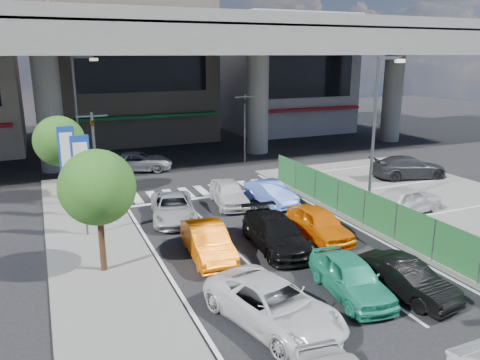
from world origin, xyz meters
name	(u,v)px	position (x,y,z in m)	size (l,w,h in m)	color
ground	(317,284)	(0.00, 0.00, 0.00)	(120.00, 120.00, 0.00)	black
sidewalk_left	(104,271)	(-7.00, 4.00, 0.06)	(4.00, 30.00, 0.12)	#5C5C5A
fence_run	(412,230)	(5.30, 1.00, 0.90)	(0.16, 22.00, 1.80)	#1C5427
expressway	(160,44)	(0.00, 22.00, 8.76)	(64.00, 14.00, 10.75)	slate
building_center	(132,60)	(0.00, 32.97, 7.49)	(14.00, 10.90, 15.00)	gray
building_east	(285,74)	(16.00, 31.97, 5.99)	(12.00, 10.90, 12.00)	gray
traffic_light_left	(93,137)	(-6.20, 12.00, 3.94)	(1.60, 1.24, 5.20)	#595B60
traffic_light_right	(245,111)	(5.50, 19.00, 3.94)	(1.60, 1.24, 5.20)	#595B60
street_lamp_right	(377,121)	(7.17, 6.00, 4.77)	(1.65, 0.22, 8.00)	#595B60
street_lamp_left	(79,109)	(-6.33, 18.00, 4.77)	(1.65, 0.22, 8.00)	#595B60
signboard_near	(82,172)	(-7.20, 7.99, 3.06)	(0.80, 0.14, 4.70)	#595B60
signboard_far	(68,159)	(-7.60, 10.99, 3.06)	(0.80, 0.14, 4.70)	#595B60
tree_near	(98,188)	(-7.00, 4.00, 3.39)	(2.80, 2.80, 4.80)	#382314
tree_far	(59,141)	(-7.80, 14.50, 3.39)	(2.80, 2.80, 4.80)	#382314
sedan_white_mid_left	(274,305)	(-2.69, -1.75, 0.68)	(2.27, 4.92, 1.37)	white
taxi_teal_mid	(351,277)	(0.60, -1.16, 0.69)	(1.63, 4.04, 1.38)	#28A17B
hatch_black_mid_right	(404,278)	(2.31, -1.89, 0.63)	(1.34, 3.83, 1.26)	black
taxi_orange_left	(208,242)	(-2.89, 3.72, 0.69)	(1.46, 4.19, 1.38)	orange
sedan_black_mid	(276,233)	(0.13, 3.49, 0.69)	(1.93, 4.76, 1.38)	black
taxi_orange_right	(320,224)	(2.45, 3.71, 0.69)	(1.63, 4.05, 1.38)	orange
wagon_silver_front_left	(173,208)	(-2.97, 8.68, 0.63)	(2.10, 4.55, 1.27)	#A3A4AA
sedan_white_front_mid	(229,193)	(0.48, 9.78, 0.69)	(1.63, 4.05, 1.38)	silver
kei_truck_front_right	(271,193)	(2.71, 9.08, 0.63)	(1.33, 3.81, 1.25)	#5073D1
crossing_wagon_silver	(138,162)	(-2.56, 19.58, 0.67)	(2.22, 4.82, 1.34)	silver
parked_sedan_white	(406,200)	(8.39, 4.73, 0.78)	(1.70, 4.23, 1.44)	silver
parked_sedan_dgrey	(409,167)	(13.59, 10.25, 0.79)	(2.05, 5.04, 1.46)	#27282B
traffic_cone	(386,209)	(7.24, 4.90, 0.38)	(0.33, 0.33, 0.64)	#F9580D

